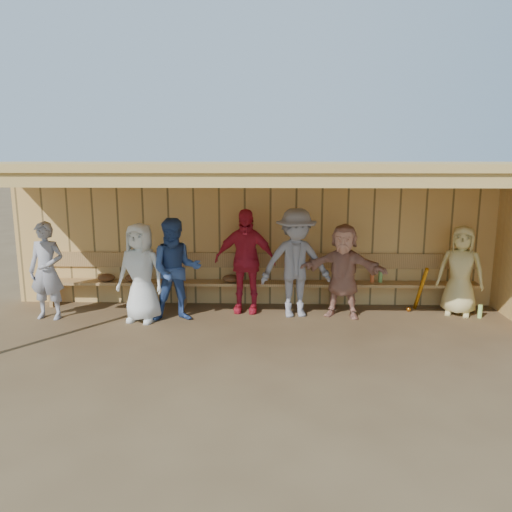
{
  "coord_description": "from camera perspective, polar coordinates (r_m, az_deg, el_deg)",
  "views": [
    {
      "loc": [
        0.24,
        -7.34,
        2.58
      ],
      "look_at": [
        0.0,
        0.35,
        1.05
      ],
      "focal_mm": 35.0,
      "sensor_mm": 36.0,
      "label": 1
    }
  ],
  "objects": [
    {
      "name": "ground",
      "position": [
        7.78,
        -0.08,
        -8.11
      ],
      "size": [
        90.0,
        90.0,
        0.0
      ],
      "primitive_type": "plane",
      "color": "brown",
      "rests_on": "ground"
    },
    {
      "name": "player_a",
      "position": [
        8.66,
        -22.79,
        -1.57
      ],
      "size": [
        0.61,
        0.43,
        1.58
      ],
      "primitive_type": "imported",
      "rotation": [
        0.0,
        0.0,
        -0.08
      ],
      "color": "#9B9BA3",
      "rests_on": "ground"
    },
    {
      "name": "player_b",
      "position": [
        8.07,
        -13.04,
        -1.86
      ],
      "size": [
        0.86,
        0.66,
        1.58
      ],
      "primitive_type": "imported",
      "rotation": [
        0.0,
        0.0,
        -0.22
      ],
      "color": "white",
      "rests_on": "ground"
    },
    {
      "name": "player_c",
      "position": [
        7.98,
        -9.14,
        -1.59
      ],
      "size": [
        0.91,
        0.76,
        1.65
      ],
      "primitive_type": "imported",
      "rotation": [
        0.0,
        0.0,
        0.19
      ],
      "color": "#34508F",
      "rests_on": "ground"
    },
    {
      "name": "player_d",
      "position": [
        8.33,
        -1.26,
        -0.56
      ],
      "size": [
        1.06,
        0.52,
        1.75
      ],
      "primitive_type": "imported",
      "rotation": [
        0.0,
        0.0,
        -0.09
      ],
      "color": "red",
      "rests_on": "ground"
    },
    {
      "name": "player_e",
      "position": [
        8.11,
        4.58,
        -0.82
      ],
      "size": [
        1.24,
        0.85,
        1.78
      ],
      "primitive_type": "imported",
      "rotation": [
        0.0,
        0.0,
        0.17
      ],
      "color": "gray",
      "rests_on": "ground"
    },
    {
      "name": "player_f",
      "position": [
        8.21,
        9.93,
        -1.68
      ],
      "size": [
        1.49,
        0.81,
        1.53
      ],
      "primitive_type": "imported",
      "rotation": [
        0.0,
        0.0,
        -0.27
      ],
      "color": "tan",
      "rests_on": "ground"
    },
    {
      "name": "player_h",
      "position": [
        8.85,
        22.34,
        -1.56
      ],
      "size": [
        0.86,
        0.72,
        1.49
      ],
      "primitive_type": "imported",
      "rotation": [
        0.0,
        0.0,
        -0.39
      ],
      "color": "#E3CD80",
      "rests_on": "ground"
    },
    {
      "name": "dugout_structure",
      "position": [
        8.07,
        2.84,
        4.94
      ],
      "size": [
        8.8,
        3.2,
        2.5
      ],
      "color": "#E1AF60",
      "rests_on": "ground"
    },
    {
      "name": "bench",
      "position": [
        8.7,
        0.15,
        -2.39
      ],
      "size": [
        7.6,
        0.34,
        0.93
      ],
      "color": "tan",
      "rests_on": "ground"
    },
    {
      "name": "dugout_equipment",
      "position": [
        8.65,
        -5.62,
        -2.78
      ],
      "size": [
        6.46,
        0.62,
        0.8
      ],
      "color": "orange",
      "rests_on": "ground"
    }
  ]
}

